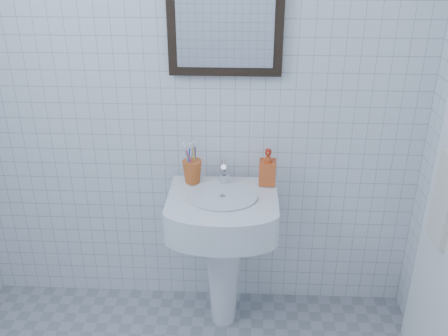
{
  "coord_description": "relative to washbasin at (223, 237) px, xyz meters",
  "views": [
    {
      "loc": [
        0.26,
        -1.01,
        1.82
      ],
      "look_at": [
        0.17,
        0.86,
        0.93
      ],
      "focal_mm": 40.0,
      "sensor_mm": 36.0,
      "label": 1
    }
  ],
  "objects": [
    {
      "name": "wall_back",
      "position": [
        -0.16,
        0.22,
        0.74
      ],
      "size": [
        2.2,
        0.02,
        2.5
      ],
      "primitive_type": "cube",
      "color": "white",
      "rests_on": "ground"
    },
    {
      "name": "washbasin",
      "position": [
        0.0,
        0.0,
        0.0
      ],
      "size": [
        0.49,
        0.36,
        0.76
      ],
      "color": "white",
      "rests_on": "ground"
    },
    {
      "name": "faucet",
      "position": [
        0.0,
        0.09,
        0.29
      ],
      "size": [
        0.05,
        0.1,
        0.12
      ],
      "color": "silver",
      "rests_on": "washbasin"
    },
    {
      "name": "toothbrush_cup",
      "position": [
        -0.15,
        0.1,
        0.3
      ],
      "size": [
        0.09,
        0.09,
        0.11
      ],
      "primitive_type": null,
      "rotation": [
        0.0,
        0.0,
        0.0
      ],
      "color": "#CB5921",
      "rests_on": "washbasin"
    },
    {
      "name": "soap_dispenser",
      "position": [
        0.2,
        0.1,
        0.33
      ],
      "size": [
        0.08,
        0.08,
        0.17
      ],
      "primitive_type": "imported",
      "rotation": [
        0.0,
        0.0,
        -0.06
      ],
      "color": "red",
      "rests_on": "washbasin"
    },
    {
      "name": "wall_mirror",
      "position": [
        0.0,
        0.2,
        1.04
      ],
      "size": [
        0.5,
        0.04,
        0.62
      ],
      "color": "black",
      "rests_on": "wall_back"
    },
    {
      "name": "hand_towel",
      "position": [
        0.88,
        -0.24,
        0.36
      ],
      "size": [
        0.03,
        0.16,
        0.38
      ],
      "primitive_type": "cube",
      "color": "silver",
      "rests_on": "towel_ring"
    }
  ]
}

